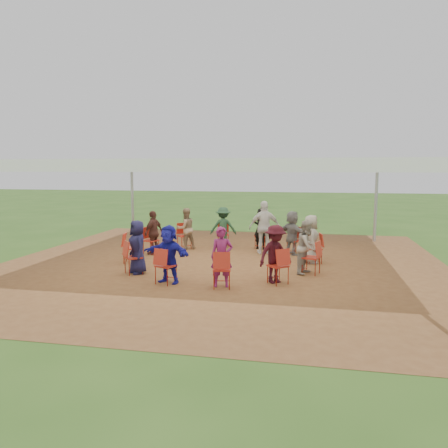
% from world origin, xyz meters
% --- Properties ---
extents(ground, '(80.00, 80.00, 0.00)m').
position_xyz_m(ground, '(0.00, 0.00, 0.00)').
color(ground, '#31581B').
rests_on(ground, ground).
extents(dirt_patch, '(13.00, 13.00, 0.00)m').
position_xyz_m(dirt_patch, '(0.00, 0.00, 0.01)').
color(dirt_patch, brown).
rests_on(dirt_patch, ground).
extents(tent, '(10.33, 10.33, 3.00)m').
position_xyz_m(tent, '(0.00, 0.00, 2.37)').
color(tent, '#B2B2B7').
rests_on(tent, ground).
extents(chair_0, '(0.51, 0.50, 0.90)m').
position_xyz_m(chair_0, '(2.70, 0.53, 0.45)').
color(chair_0, red).
rests_on(chair_0, ground).
extents(chair_1, '(0.61, 0.61, 0.90)m').
position_xyz_m(chair_1, '(2.07, 1.81, 0.45)').
color(chair_1, red).
rests_on(chair_1, ground).
extents(chair_2, '(0.54, 0.55, 0.90)m').
position_xyz_m(chair_2, '(0.89, 2.60, 0.45)').
color(chair_2, red).
rests_on(chair_2, ground).
extents(chair_3, '(0.50, 0.51, 0.90)m').
position_xyz_m(chair_3, '(-0.53, 2.70, 0.45)').
color(chair_3, red).
rests_on(chair_3, ground).
extents(chair_4, '(0.61, 0.61, 0.90)m').
position_xyz_m(chair_4, '(-1.81, 2.07, 0.45)').
color(chair_4, red).
rests_on(chair_4, ground).
extents(chair_5, '(0.55, 0.54, 0.90)m').
position_xyz_m(chair_5, '(-2.60, 0.89, 0.45)').
color(chair_5, red).
rests_on(chair_5, ground).
extents(chair_6, '(0.51, 0.50, 0.90)m').
position_xyz_m(chair_6, '(-2.70, -0.53, 0.45)').
color(chair_6, red).
rests_on(chair_6, ground).
extents(chair_7, '(0.61, 0.61, 0.90)m').
position_xyz_m(chair_7, '(-2.07, -1.81, 0.45)').
color(chair_7, red).
rests_on(chair_7, ground).
extents(chair_8, '(0.54, 0.55, 0.90)m').
position_xyz_m(chair_8, '(-0.89, -2.60, 0.45)').
color(chair_8, red).
rests_on(chair_8, ground).
extents(chair_9, '(0.50, 0.51, 0.90)m').
position_xyz_m(chair_9, '(0.53, -2.70, 0.45)').
color(chair_9, red).
rests_on(chair_9, ground).
extents(chair_10, '(0.61, 0.61, 0.90)m').
position_xyz_m(chair_10, '(1.81, -2.07, 0.45)').
color(chair_10, red).
rests_on(chair_10, ground).
extents(chair_11, '(0.55, 0.54, 0.90)m').
position_xyz_m(chair_11, '(2.60, -0.89, 0.45)').
color(chair_11, red).
rests_on(chair_11, ground).
extents(person_seated_0, '(0.52, 0.77, 1.45)m').
position_xyz_m(person_seated_0, '(2.58, 0.51, 0.73)').
color(person_seated_0, '#9D988A').
rests_on(person_seated_0, ground).
extents(person_seated_1, '(1.26, 1.34, 1.45)m').
position_xyz_m(person_seated_1, '(1.98, 1.73, 0.73)').
color(person_seated_1, slate).
rests_on(person_seated_1, ground).
extents(person_seated_2, '(0.61, 0.50, 1.45)m').
position_xyz_m(person_seated_2, '(0.85, 2.49, 0.73)').
color(person_seated_2, black).
rests_on(person_seated_2, ground).
extents(person_seated_3, '(1.01, 0.64, 1.45)m').
position_xyz_m(person_seated_3, '(-0.51, 2.58, 0.73)').
color(person_seated_3, '#23462D').
rests_on(person_seated_3, ground).
extents(person_seated_4, '(0.79, 0.77, 1.45)m').
position_xyz_m(person_seated_4, '(-1.73, 1.98, 0.73)').
color(person_seated_4, '#9E8364').
rests_on(person_seated_4, ground).
extents(person_seated_5, '(0.68, 0.94, 1.45)m').
position_xyz_m(person_seated_5, '(-2.49, 0.85, 0.73)').
color(person_seated_5, '#522D26').
rests_on(person_seated_5, ground).
extents(person_seated_6, '(0.76, 0.79, 1.45)m').
position_xyz_m(person_seated_6, '(-1.98, -1.73, 0.73)').
color(person_seated_6, '#1A1A41').
rests_on(person_seated_6, ground).
extents(person_seated_7, '(1.43, 0.91, 1.45)m').
position_xyz_m(person_seated_7, '(-0.85, -2.49, 0.73)').
color(person_seated_7, '#1A1BA3').
rests_on(person_seated_7, ground).
extents(person_seated_8, '(0.58, 0.44, 1.45)m').
position_xyz_m(person_seated_8, '(0.51, -2.58, 0.73)').
color(person_seated_8, '#7E1E59').
rests_on(person_seated_8, ground).
extents(person_seated_9, '(1.01, 0.96, 1.45)m').
position_xyz_m(person_seated_9, '(1.73, -1.98, 0.73)').
color(person_seated_9, '#380D16').
rests_on(person_seated_9, ground).
extents(person_seated_10, '(0.61, 0.80, 1.45)m').
position_xyz_m(person_seated_10, '(2.49, -0.85, 0.73)').
color(person_seated_10, '#9D988A').
rests_on(person_seated_10, ground).
extents(standing_person, '(1.13, 0.79, 1.76)m').
position_xyz_m(standing_person, '(1.07, 1.70, 0.88)').
color(standing_person, silver).
rests_on(standing_person, ground).
extents(cable_coil, '(0.34, 0.34, 0.03)m').
position_xyz_m(cable_coil, '(-0.36, 1.09, 0.02)').
color(cable_coil, black).
rests_on(cable_coil, ground).
extents(laptop, '(0.31, 0.36, 0.22)m').
position_xyz_m(laptop, '(2.42, 0.48, 0.68)').
color(laptop, '#B7B7BC').
rests_on(laptop, ground).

